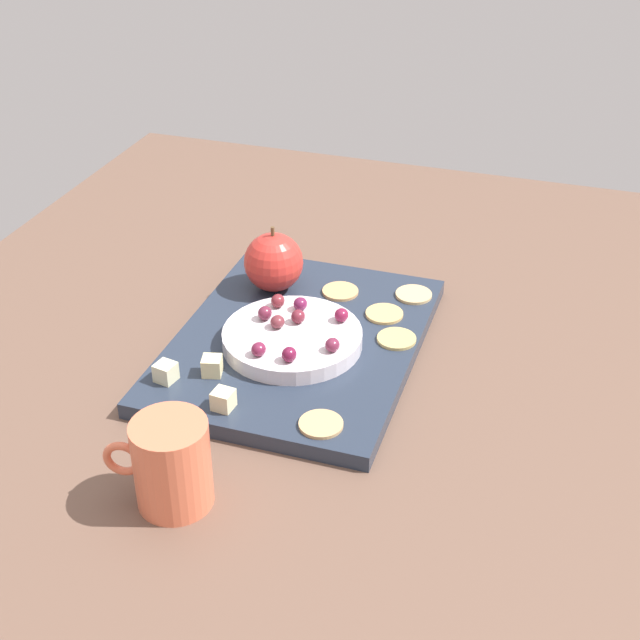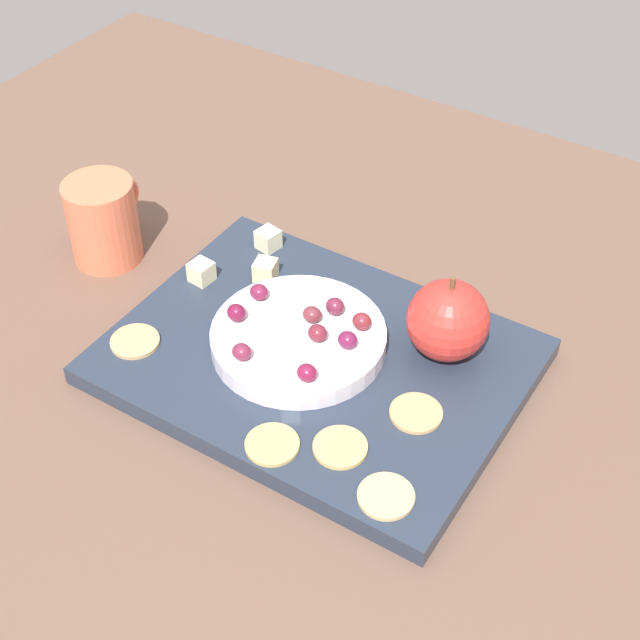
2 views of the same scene
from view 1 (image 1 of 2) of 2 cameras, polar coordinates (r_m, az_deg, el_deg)
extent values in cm
cube|color=brown|center=(110.72, -1.89, -3.78)|extent=(131.17, 105.57, 4.99)
cube|color=#252F3F|center=(111.05, -1.46, -1.46)|extent=(38.33, 28.83, 1.99)
cylinder|color=silver|center=(108.24, -1.57, -1.20)|extent=(16.94, 16.94, 1.95)
sphere|color=red|center=(118.76, -2.96, 3.69)|extent=(7.87, 7.87, 7.87)
cylinder|color=brown|center=(116.67, -3.03, 5.65)|extent=(0.50, 0.50, 1.20)
cube|color=beige|center=(104.01, -6.87, -2.91)|extent=(2.67, 2.67, 2.20)
cube|color=beige|center=(103.77, -9.77, -3.28)|extent=(2.59, 2.59, 2.20)
cube|color=beige|center=(98.68, -6.16, -5.05)|extent=(2.40, 2.40, 2.20)
cylinder|color=tan|center=(119.38, 1.30, 1.83)|extent=(4.80, 4.80, 0.40)
cylinder|color=tan|center=(96.20, 0.06, -6.63)|extent=(4.80, 4.80, 0.40)
cylinder|color=tan|center=(114.77, 4.10, 0.39)|extent=(4.80, 4.80, 0.40)
cylinder|color=tan|center=(109.99, 4.88, -1.20)|extent=(4.80, 4.80, 0.40)
cylinder|color=tan|center=(119.27, 5.97, 1.62)|extent=(4.80, 4.80, 0.40)
ellipsoid|color=maroon|center=(103.92, 0.79, -1.59)|extent=(1.89, 1.70, 1.59)
ellipsoid|color=maroon|center=(103.40, -3.92, -1.86)|extent=(1.89, 1.70, 1.59)
ellipsoid|color=maroon|center=(102.18, -1.97, -2.20)|extent=(1.89, 1.70, 1.76)
ellipsoid|color=maroon|center=(109.86, -3.52, 0.44)|extent=(1.89, 1.70, 1.73)
ellipsoid|color=maroon|center=(108.23, -2.72, -0.12)|extent=(1.89, 1.70, 1.58)
ellipsoid|color=maroon|center=(109.12, -1.44, 0.23)|extent=(1.89, 1.70, 1.67)
ellipsoid|color=maroon|center=(109.39, 1.37, 0.32)|extent=(1.89, 1.70, 1.65)
ellipsoid|color=#64193E|center=(111.60, -1.26, 1.02)|extent=(1.89, 1.70, 1.65)
ellipsoid|color=maroon|center=(112.33, -2.69, 1.22)|extent=(1.89, 1.70, 1.69)
cylinder|color=#E06C4B|center=(88.65, -9.36, -9.00)|extent=(7.57, 7.57, 9.44)
torus|color=#E06C4B|center=(90.14, -12.41, -8.59)|extent=(1.44, 4.08, 4.00)
camera|label=2|loc=(1.24, 33.49, 28.86)|focal=52.84mm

